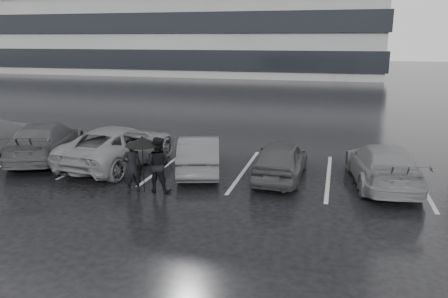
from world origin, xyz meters
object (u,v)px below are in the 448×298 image
(car_west_b, at_px, (120,145))
(car_east, at_px, (383,165))
(car_west_a, at_px, (199,154))
(pedestrian_right, at_px, (158,165))
(pedestrian_left, at_px, (132,167))
(car_west_c, at_px, (46,141))
(car_main, at_px, (281,160))

(car_west_b, bearing_deg, car_east, -172.98)
(car_west_a, relative_size, pedestrian_right, 2.29)
(car_east, distance_m, pedestrian_left, 7.55)
(car_west_c, bearing_deg, car_west_a, 159.61)
(car_west_c, height_order, pedestrian_right, pedestrian_right)
(car_west_b, xyz_separation_m, car_west_c, (-3.00, -0.03, -0.00))
(car_west_a, relative_size, car_east, 0.86)
(car_west_a, bearing_deg, pedestrian_left, 45.97)
(car_main, bearing_deg, car_west_b, -0.19)
(car_main, relative_size, car_west_a, 0.97)
(car_east, bearing_deg, car_west_b, -6.76)
(car_east, bearing_deg, car_west_c, -6.67)
(car_east, height_order, pedestrian_left, pedestrian_left)
(pedestrian_left, height_order, pedestrian_right, pedestrian_right)
(car_west_b, bearing_deg, pedestrian_left, 131.17)
(pedestrian_left, distance_m, pedestrian_right, 0.75)
(car_west_c, bearing_deg, pedestrian_right, 137.77)
(car_west_a, height_order, pedestrian_right, pedestrian_right)
(car_east, xyz_separation_m, pedestrian_right, (-6.39, -2.32, 0.19))
(car_west_b, height_order, car_east, car_west_b)
(car_west_c, distance_m, car_east, 11.82)
(pedestrian_left, bearing_deg, car_west_a, -156.78)
(car_west_b, relative_size, pedestrian_left, 3.24)
(car_east, height_order, pedestrian_right, pedestrian_right)
(car_east, bearing_deg, pedestrian_right, 13.01)
(car_main, xyz_separation_m, car_west_c, (-8.73, 0.13, 0.07))
(car_main, bearing_deg, car_west_c, 0.51)
(car_west_c, relative_size, pedestrian_left, 3.10)
(car_west_c, xyz_separation_m, car_east, (11.82, 0.05, -0.06))
(car_main, height_order, car_east, car_east)
(car_east, relative_size, pedestrian_left, 2.82)
(car_west_a, height_order, car_west_b, car_west_b)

